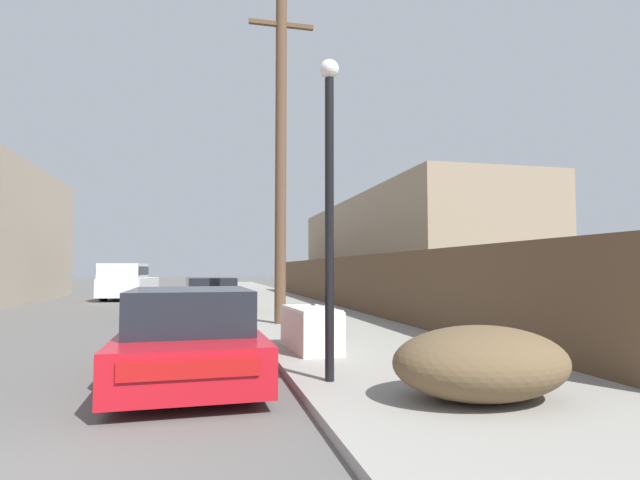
# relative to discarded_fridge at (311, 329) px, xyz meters

# --- Properties ---
(sidewalk_curb) EXTENTS (4.20, 63.00, 0.12)m
(sidewalk_curb) POSITION_rel_discarded_fridge_xyz_m (1.37, 17.93, -0.44)
(sidewalk_curb) COLOR gray
(sidewalk_curb) RESTS_ON ground
(discarded_fridge) EXTENTS (0.83, 1.80, 0.79)m
(discarded_fridge) POSITION_rel_discarded_fridge_xyz_m (0.00, 0.00, 0.00)
(discarded_fridge) COLOR silver
(discarded_fridge) RESTS_ON sidewalk_curb
(parked_sports_car_red) EXTENTS (1.98, 4.63, 1.29)m
(parked_sports_car_red) POSITION_rel_discarded_fridge_xyz_m (-2.07, -1.29, 0.09)
(parked_sports_car_red) COLOR red
(parked_sports_car_red) RESTS_ON ground
(car_parked_mid) EXTENTS (2.11, 4.32, 1.28)m
(car_parked_mid) POSITION_rel_discarded_fridge_xyz_m (-1.69, 8.97, 0.11)
(car_parked_mid) COLOR #5B1E19
(car_parked_mid) RESTS_ON ground
(pickup_truck) EXTENTS (2.48, 5.66, 1.86)m
(pickup_truck) POSITION_rel_discarded_fridge_xyz_m (-5.76, 18.67, 0.43)
(pickup_truck) COLOR silver
(pickup_truck) RESTS_ON ground
(utility_pole) EXTENTS (1.80, 0.30, 9.16)m
(utility_pole) POSITION_rel_discarded_fridge_xyz_m (0.11, 4.50, 4.31)
(utility_pole) COLOR brown
(utility_pole) RESTS_ON sidewalk_curb
(street_lamp) EXTENTS (0.26, 0.26, 4.27)m
(street_lamp) POSITION_rel_discarded_fridge_xyz_m (-0.27, -2.50, 2.12)
(street_lamp) COLOR black
(street_lamp) RESTS_ON sidewalk_curb
(brush_pile) EXTENTS (2.01, 1.52, 0.82)m
(brush_pile) POSITION_rel_discarded_fridge_xyz_m (1.14, -3.79, 0.03)
(brush_pile) COLOR brown
(brush_pile) RESTS_ON sidewalk_curb
(wooden_fence) EXTENTS (0.08, 30.74, 1.93)m
(wooden_fence) POSITION_rel_discarded_fridge_xyz_m (3.32, 11.13, 0.58)
(wooden_fence) COLOR brown
(wooden_fence) RESTS_ON sidewalk_curb
(building_right_house) EXTENTS (6.00, 20.49, 5.37)m
(building_right_house) POSITION_rel_discarded_fridge_xyz_m (8.64, 17.30, 2.18)
(building_right_house) COLOR gray
(building_right_house) RESTS_ON ground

